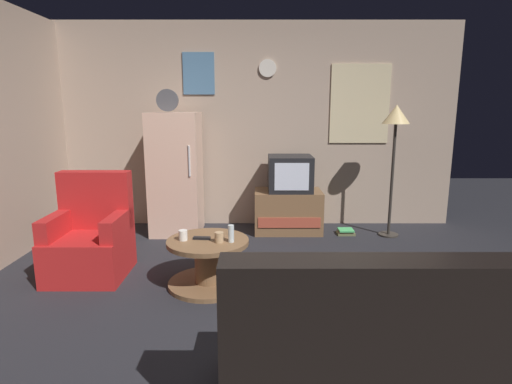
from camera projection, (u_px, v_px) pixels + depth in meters
ground_plane at (256, 306)px, 3.33m from camera, size 12.00×12.00×0.00m
wall_with_art at (257, 126)px, 5.46m from camera, size 5.20×0.12×2.62m
fridge at (176, 173)px, 5.15m from camera, size 0.60×0.62×1.77m
tv_stand at (288, 211)px, 5.28m from camera, size 0.84×0.53×0.53m
crt_tv at (291, 173)px, 5.18m from camera, size 0.54×0.51×0.44m
standing_lamp at (396, 125)px, 4.88m from camera, size 0.32×0.32×1.59m
coffee_table at (209, 263)px, 3.68m from camera, size 0.72×0.72×0.43m
wine_glass at (232, 234)px, 3.56m from camera, size 0.05×0.05×0.15m
mug_ceramic_white at (184, 235)px, 3.61m from camera, size 0.08×0.08×0.09m
mug_ceramic_tan at (220, 237)px, 3.56m from camera, size 0.08×0.08×0.09m
remote_control at (202, 238)px, 3.64m from camera, size 0.15×0.06×0.02m
armchair at (91, 240)px, 3.92m from camera, size 0.68×0.68×0.96m
couch at (389, 355)px, 2.15m from camera, size 1.70×0.80×0.92m
book_stack at (346, 232)px, 5.18m from camera, size 0.22×0.17×0.07m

